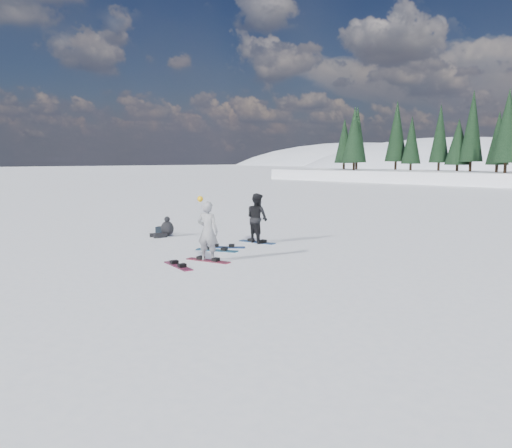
{
  "coord_description": "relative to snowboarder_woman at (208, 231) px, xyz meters",
  "views": [
    {
      "loc": [
        10.41,
        -10.35,
        3.13
      ],
      "look_at": [
        -0.66,
        0.61,
        1.1
      ],
      "focal_mm": 35.0,
      "sensor_mm": 36.0,
      "label": 1
    }
  ],
  "objects": [
    {
      "name": "ground",
      "position": [
        1.38,
        0.76,
        -0.94
      ],
      "size": [
        420.0,
        420.0,
        0.0
      ],
      "primitive_type": "plane",
      "color": "white",
      "rests_on": "ground"
    },
    {
      "name": "snowboard_man",
      "position": [
        -1.39,
        3.52,
        -0.93
      ],
      "size": [
        1.53,
        0.58,
        0.03
      ],
      "primitive_type": "cube",
      "rotation": [
        0.0,
        0.0,
        0.2
      ],
      "color": "#19488B",
      "rests_on": "ground"
    },
    {
      "name": "snowboarder_man",
      "position": [
        -1.39,
        3.52,
        -0.01
      ],
      "size": [
        0.99,
        0.81,
        1.87
      ],
      "primitive_type": "imported",
      "rotation": [
        0.0,
        0.0,
        3.02
      ],
      "color": "black",
      "rests_on": "ground"
    },
    {
      "name": "snowboard_loose_a",
      "position": [
        -1.44,
        1.9,
        -0.93
      ],
      "size": [
        1.31,
        1.2,
        0.03
      ],
      "primitive_type": "cube",
      "rotation": [
        0.0,
        0.0,
        0.72
      ],
      "color": "#1B4798",
      "rests_on": "ground"
    },
    {
      "name": "gear_bag",
      "position": [
        -5.79,
        2.22,
        -0.79
      ],
      "size": [
        0.53,
        0.45,
        0.3
      ],
      "primitive_type": "cube",
      "rotation": [
        0.0,
        0.0,
        0.4
      ],
      "color": "black",
      "rests_on": "ground"
    },
    {
      "name": "snowboarder_woman",
      "position": [
        0.0,
        0.0,
        0.0
      ],
      "size": [
        0.8,
        0.69,
        2.01
      ],
      "rotation": [
        0.0,
        0.0,
        3.58
      ],
      "color": "#99989D",
      "rests_on": "ground"
    },
    {
      "name": "seated_rider",
      "position": [
        -5.09,
        1.97,
        -0.63
      ],
      "size": [
        0.71,
        1.04,
        0.81
      ],
      "rotation": [
        0.0,
        0.0,
        -0.34
      ],
      "color": "black",
      "rests_on": "ground"
    },
    {
      "name": "snowboard_woman",
      "position": [
        0.0,
        0.0,
        -0.93
      ],
      "size": [
        1.52,
        0.67,
        0.03
      ],
      "primitive_type": "cube",
      "rotation": [
        0.0,
        0.0,
        0.27
      ],
      "color": "maroon",
      "rests_on": "ground"
    },
    {
      "name": "snowboard_loose_b",
      "position": [
        -0.03,
        -1.11,
        -0.93
      ],
      "size": [
        1.53,
        0.58,
        0.03
      ],
      "primitive_type": "cube",
      "rotation": [
        0.0,
        0.0,
        -0.21
      ],
      "color": "maroon",
      "rests_on": "ground"
    },
    {
      "name": "snowboard_loose_c",
      "position": [
        -1.15,
        1.33,
        -0.93
      ],
      "size": [
        1.48,
        0.88,
        0.03
      ],
      "primitive_type": "cube",
      "rotation": [
        0.0,
        0.0,
        0.43
      ],
      "color": "#19658E",
      "rests_on": "ground"
    }
  ]
}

